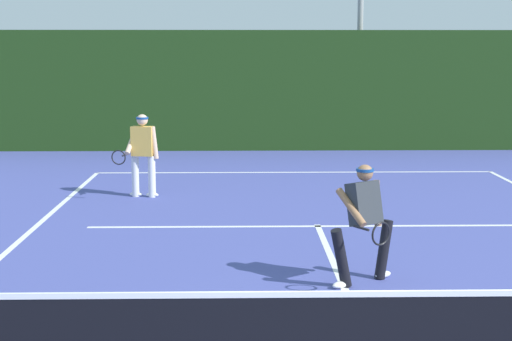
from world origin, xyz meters
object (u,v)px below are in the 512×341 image
Objects in this scene: tennis_ball at (78,304)px; light_pole at (360,11)px; player_near at (364,219)px; player_far at (143,152)px.

light_pole is (5.57, 14.78, 4.05)m from tennis_ball.
light_pole is at bearing 69.34° from tennis_ball.
player_near is 3.65m from tennis_ball.
tennis_ball is (-3.47, -0.82, -0.81)m from player_near.
tennis_ball is 16.30m from light_pole.
player_far reaches higher than player_near.
player_near is at bearing 13.25° from tennis_ball.
tennis_ball is at bearing -110.66° from light_pole.
player_far is 10.53m from light_pole.
player_far is at bearing -124.13° from light_pole.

